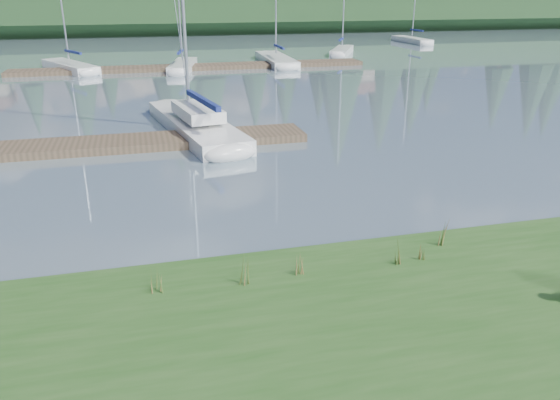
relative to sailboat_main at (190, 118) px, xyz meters
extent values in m
plane|color=gray|center=(0.17, 18.57, -0.42)|extent=(200.00, 200.00, 0.00)
cube|color=#183118|center=(0.17, 61.57, 2.08)|extent=(200.00, 20.00, 5.00)
cube|color=silver|center=(0.12, -0.71, -0.20)|extent=(3.44, 8.89, 0.70)
ellipsoid|color=silver|center=(-0.62, 3.56, -0.20)|extent=(2.27, 2.66, 0.70)
cube|color=navy|center=(0.35, -1.97, 1.13)|extent=(0.88, 3.92, 0.20)
cube|color=silver|center=(0.21, -1.20, 0.53)|extent=(1.90, 3.35, 0.45)
cube|color=#4C3D2C|center=(-3.83, -2.43, -0.27)|extent=(16.00, 2.00, 0.30)
cube|color=#4C3D2C|center=(2.17, 18.57, -0.27)|extent=(26.00, 2.20, 0.30)
cube|color=silver|center=(-6.71, 20.09, -0.20)|extent=(4.64, 7.22, 0.70)
ellipsoid|color=silver|center=(-8.29, 23.34, -0.20)|extent=(2.28, 2.46, 0.70)
cube|color=navy|center=(-6.28, 19.20, 0.98)|extent=(1.44, 2.67, 0.20)
cube|color=silver|center=(1.30, 18.32, -0.20)|extent=(2.78, 6.61, 0.70)
ellipsoid|color=silver|center=(1.98, 21.47, -0.20)|extent=(1.74, 2.01, 0.70)
cube|color=navy|center=(1.12, 17.46, 0.98)|extent=(0.73, 2.55, 0.20)
cube|color=silver|center=(8.89, 20.32, -0.20)|extent=(2.28, 8.57, 0.70)
ellipsoid|color=silver|center=(9.06, 24.57, -0.20)|extent=(1.95, 2.39, 0.70)
cube|color=navy|center=(8.84, 19.16, 0.98)|extent=(0.34, 3.39, 0.20)
cube|color=silver|center=(16.31, 25.12, -0.20)|extent=(4.13, 6.12, 0.70)
ellipsoid|color=silver|center=(17.75, 27.85, -0.20)|extent=(1.98, 2.12, 0.70)
cube|color=navy|center=(15.91, 24.38, 0.98)|extent=(1.33, 2.27, 0.20)
cube|color=silver|center=(27.89, 34.06, -0.20)|extent=(1.65, 6.88, 0.70)
ellipsoid|color=silver|center=(27.85, 37.50, -0.20)|extent=(1.52, 1.89, 0.70)
cube|color=navy|center=(27.90, 33.13, 0.98)|extent=(0.23, 2.73, 0.20)
cone|color=#475B23|center=(-0.44, -14.16, 0.21)|extent=(0.03, 0.03, 0.56)
cone|color=brown|center=(-0.33, -14.23, 0.15)|extent=(0.03, 0.03, 0.45)
cone|color=#475B23|center=(-0.38, -14.13, 0.24)|extent=(0.03, 0.03, 0.61)
cone|color=brown|center=(-0.30, -14.19, 0.13)|extent=(0.03, 0.03, 0.39)
cone|color=#475B23|center=(-0.42, -14.24, 0.18)|extent=(0.03, 0.03, 0.50)
cone|color=#475B23|center=(0.61, -14.06, 0.17)|extent=(0.03, 0.03, 0.49)
cone|color=brown|center=(0.72, -14.13, 0.13)|extent=(0.03, 0.03, 0.39)
cone|color=#475B23|center=(0.67, -14.03, 0.20)|extent=(0.03, 0.03, 0.53)
cone|color=brown|center=(0.75, -14.09, 0.10)|extent=(0.03, 0.03, 0.34)
cone|color=#475B23|center=(0.63, -14.14, 0.15)|extent=(0.03, 0.03, 0.44)
cone|color=#475B23|center=(2.72, -14.14, 0.20)|extent=(0.03, 0.03, 0.53)
cone|color=brown|center=(2.83, -14.21, 0.14)|extent=(0.03, 0.03, 0.42)
cone|color=#475B23|center=(2.78, -14.11, 0.22)|extent=(0.03, 0.03, 0.58)
cone|color=brown|center=(2.86, -14.17, 0.12)|extent=(0.03, 0.03, 0.37)
cone|color=#475B23|center=(2.74, -14.22, 0.17)|extent=(0.03, 0.03, 0.48)
cone|color=#475B23|center=(-2.09, -14.01, 0.17)|extent=(0.03, 0.03, 0.47)
cone|color=brown|center=(-1.98, -14.08, 0.12)|extent=(0.03, 0.03, 0.38)
cone|color=#475B23|center=(-2.03, -13.98, 0.19)|extent=(0.03, 0.03, 0.52)
cone|color=brown|center=(-1.95, -14.04, 0.10)|extent=(0.03, 0.03, 0.33)
cone|color=#475B23|center=(-2.07, -14.09, 0.14)|extent=(0.03, 0.03, 0.43)
cone|color=#475B23|center=(3.26, -14.11, 0.11)|extent=(0.03, 0.03, 0.36)
cone|color=brown|center=(3.37, -14.18, 0.07)|extent=(0.03, 0.03, 0.29)
cone|color=#475B23|center=(3.32, -14.08, 0.13)|extent=(0.03, 0.03, 0.39)
cone|color=brown|center=(3.40, -14.14, 0.06)|extent=(0.03, 0.03, 0.25)
cone|color=#475B23|center=(3.28, -14.19, 0.09)|extent=(0.03, 0.03, 0.32)
cone|color=#475B23|center=(4.00, -13.63, 0.21)|extent=(0.03, 0.03, 0.56)
cone|color=brown|center=(4.11, -13.70, 0.15)|extent=(0.03, 0.03, 0.44)
cone|color=#475B23|center=(4.06, -13.60, 0.24)|extent=(0.03, 0.03, 0.61)
cone|color=brown|center=(4.14, -13.66, 0.13)|extent=(0.03, 0.03, 0.39)
cone|color=#475B23|center=(4.02, -13.71, 0.18)|extent=(0.03, 0.03, 0.50)
cube|color=#33281C|center=(0.17, -13.03, -0.35)|extent=(60.00, 0.50, 0.14)
camera|label=1|loc=(-2.03, -23.11, 5.13)|focal=35.00mm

